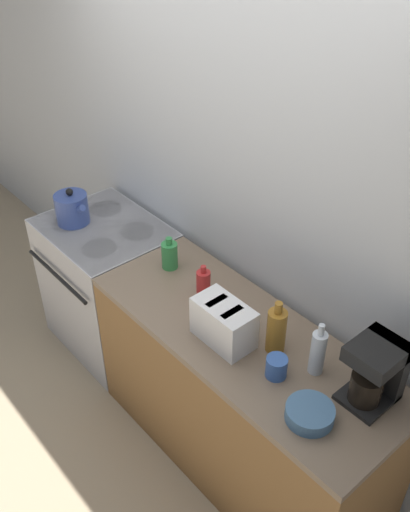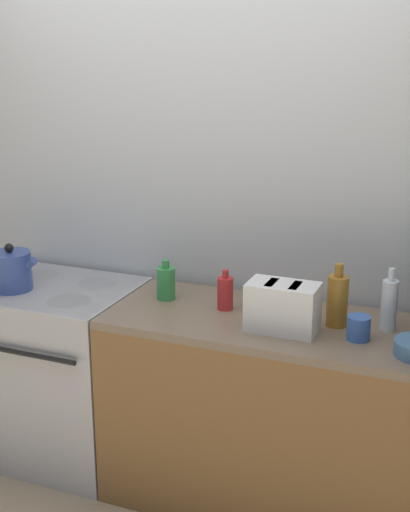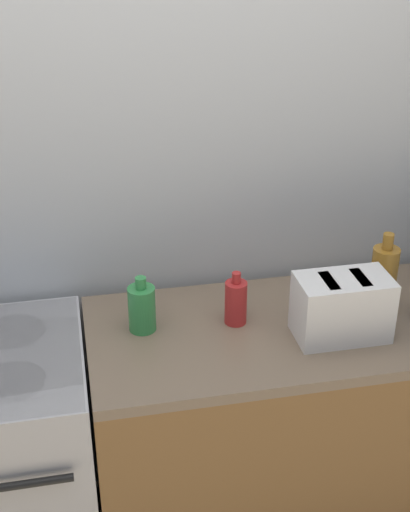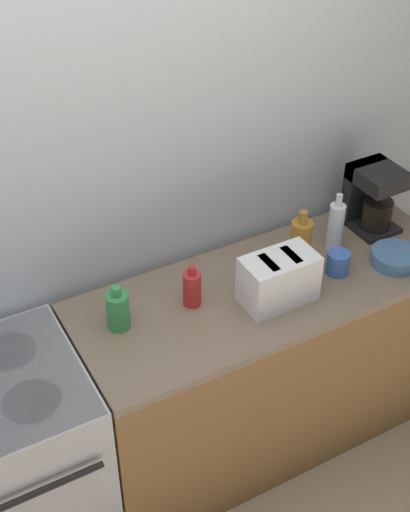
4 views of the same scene
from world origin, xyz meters
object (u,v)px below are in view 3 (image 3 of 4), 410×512
at_px(toaster, 342,307).
at_px(bottle_red, 236,302).
at_px(bottle_green, 142,308).
at_px(bottle_amber, 383,277).

xyz_separation_m(toaster, bottle_red, (-0.31, 0.14, -0.03)).
relative_size(toaster, bottle_red, 1.59).
bearing_deg(bottle_red, bottle_green, 176.27).
height_order(bottle_red, bottle_green, bottle_green).
xyz_separation_m(bottle_amber, bottle_red, (-0.50, 0.00, -0.04)).
xyz_separation_m(bottle_amber, bottle_green, (-0.81, 0.02, -0.04)).
relative_size(bottle_amber, bottle_green, 1.44).
bearing_deg(bottle_amber, bottle_green, 178.35).
height_order(toaster, bottle_green, toaster).
distance_m(toaster, bottle_red, 0.34).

